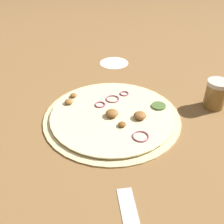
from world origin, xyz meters
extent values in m
plane|color=brown|center=(0.00, 0.00, 0.00)|extent=(3.00, 3.00, 0.00)
cylinder|color=beige|center=(0.00, 0.00, 0.00)|extent=(0.38, 0.38, 0.01)
cylinder|color=beige|center=(0.00, 0.00, 0.01)|extent=(0.34, 0.34, 0.00)
ellipsoid|color=brown|center=(0.01, 0.00, 0.02)|extent=(0.03, 0.03, 0.02)
torus|color=#A34C70|center=(0.10, 0.07, 0.01)|extent=(0.04, 0.04, 0.00)
ellipsoid|color=brown|center=(0.02, 0.08, 0.02)|extent=(0.03, 0.03, 0.02)
ellipsoid|color=brown|center=(-0.09, -0.12, 0.02)|extent=(0.02, 0.02, 0.01)
cylinder|color=#47662D|center=(-0.04, 0.13, 0.01)|extent=(0.04, 0.04, 0.01)
torus|color=#934266|center=(-0.07, 0.00, 0.01)|extent=(0.04, 0.04, 0.00)
ellipsoid|color=#996633|center=(-0.05, -0.13, 0.02)|extent=(0.03, 0.03, 0.01)
torus|color=#934266|center=(-0.04, -0.04, 0.01)|extent=(0.03, 0.03, 0.00)
ellipsoid|color=brown|center=(0.05, 0.03, 0.02)|extent=(0.02, 0.02, 0.01)
torus|color=#934266|center=(-0.11, 0.04, 0.01)|extent=(0.03, 0.03, 0.00)
cylinder|color=olive|center=(-0.06, 0.30, 0.04)|extent=(0.06, 0.06, 0.07)
cylinder|color=beige|center=(-0.06, 0.30, 0.08)|extent=(0.06, 0.06, 0.01)
cylinder|color=white|center=(-0.36, 0.00, 0.00)|extent=(0.11, 0.11, 0.00)
camera|label=1|loc=(0.59, 0.01, 0.44)|focal=42.00mm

